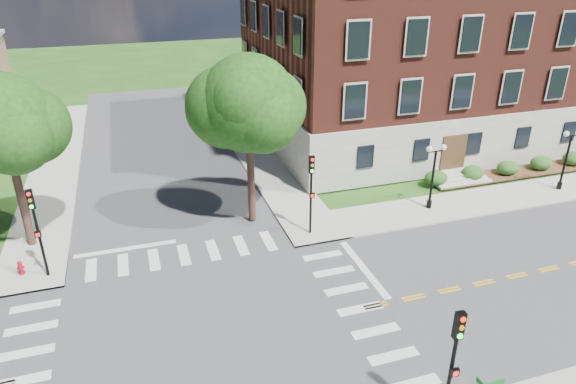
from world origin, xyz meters
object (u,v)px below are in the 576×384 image
object	(u,v)px
traffic_signal_nw	(36,222)
fire_hydrant	(21,268)
traffic_signal_se	(454,356)
traffic_signal_ne	(311,185)
twin_lamp_west	(433,173)
twin_lamp_east	(567,156)

from	to	relation	value
traffic_signal_nw	fire_hydrant	distance (m)	3.06
traffic_signal_se	fire_hydrant	distance (m)	21.24
traffic_signal_se	traffic_signal_nw	world-z (taller)	same
traffic_signal_ne	fire_hydrant	world-z (taller)	traffic_signal_ne
traffic_signal_se	twin_lamp_west	distance (m)	16.94
twin_lamp_west	fire_hydrant	xyz separation A→B (m)	(-23.82, -0.17, -2.06)
traffic_signal_ne	traffic_signal_nw	size ratio (longest dim) A/B	1.00
traffic_signal_nw	twin_lamp_west	world-z (taller)	traffic_signal_nw
traffic_signal_ne	traffic_signal_nw	xyz separation A→B (m)	(-14.18, -0.00, 0.00)
traffic_signal_se	twin_lamp_east	size ratio (longest dim) A/B	1.13
traffic_signal_ne	fire_hydrant	distance (m)	15.71
traffic_signal_se	twin_lamp_east	bearing A→B (deg)	37.68
traffic_signal_ne	traffic_signal_nw	distance (m)	14.18
twin_lamp_west	twin_lamp_east	world-z (taller)	same
traffic_signal_se	traffic_signal_nw	distance (m)	19.76
twin_lamp_east	fire_hydrant	xyz separation A→B (m)	(-33.92, 0.09, -2.06)
traffic_signal_nw	twin_lamp_west	distance (m)	22.55
traffic_signal_se	traffic_signal_ne	world-z (taller)	same
traffic_signal_se	traffic_signal_ne	bearing A→B (deg)	89.37
traffic_signal_se	twin_lamp_west	world-z (taller)	traffic_signal_se
traffic_signal_se	fire_hydrant	bearing A→B (deg)	136.64
traffic_signal_nw	fire_hydrant	size ratio (longest dim) A/B	6.40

